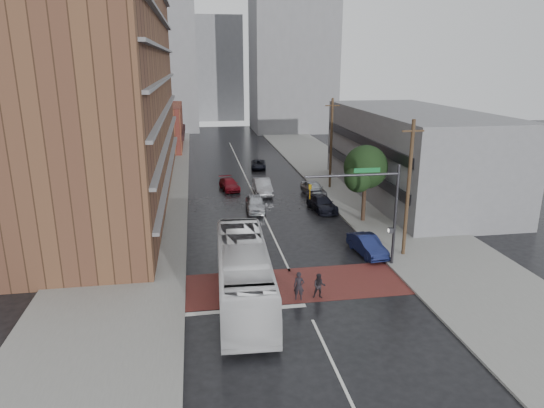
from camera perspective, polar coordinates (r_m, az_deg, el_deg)
ground at (r=31.14m, az=3.02°, el=-9.85°), size 160.00×160.00×0.00m
crosswalk at (r=31.58m, az=2.83°, el=-9.44°), size 14.00×5.00×0.02m
sidewalk_west at (r=54.32m, az=-14.60°, el=1.29°), size 9.00×90.00×0.15m
sidewalk_east at (r=56.80m, az=9.15°, el=2.27°), size 9.00×90.00×0.15m
apartment_block at (r=51.89m, az=-18.69°, el=15.87°), size 10.00×44.00×28.00m
storefront_west at (r=82.14m, az=-13.37°, el=8.82°), size 8.00×16.00×7.00m
building_east at (r=53.17m, az=16.19°, el=5.74°), size 11.00×26.00×9.00m
distant_tower_west at (r=105.60m, az=-14.07°, el=17.19°), size 18.00×16.00×32.00m
distant_tower_east at (r=101.36m, az=2.43°, el=18.82°), size 16.00×14.00×36.00m
distant_tower_center at (r=122.43m, az=-6.52°, el=15.52°), size 12.00×10.00×24.00m
street_tree at (r=42.87m, az=10.95°, el=3.96°), size 4.20×4.10×6.90m
signal_mast at (r=33.30m, az=12.13°, el=0.30°), size 6.50×0.30×7.20m
utility_pole_near at (r=35.66m, az=15.75°, el=1.79°), size 1.60×0.26×10.00m
utility_pole_far at (r=54.06m, az=6.98°, el=7.13°), size 1.60×0.26×10.00m
transit_bus at (r=29.01m, az=-3.35°, el=-8.11°), size 3.45×12.62×3.48m
pedestrian_a at (r=29.39m, az=3.19°, el=-9.63°), size 0.72×0.56×1.75m
pedestrian_b at (r=29.70m, az=5.57°, el=-9.58°), size 0.87×0.74×1.57m
car_travel_a at (r=46.23m, az=-1.98°, el=0.08°), size 2.03×4.55×1.52m
car_travel_b at (r=52.24m, az=-1.14°, el=2.07°), size 1.73×4.94×1.63m
car_travel_c at (r=54.23m, az=-5.05°, el=2.33°), size 2.41×4.48×1.23m
suv_travel at (r=64.80m, az=-1.61°, el=4.68°), size 2.38×4.30×1.14m
car_parked_near at (r=36.64m, az=11.15°, el=-4.78°), size 2.02×4.46×1.42m
car_parked_mid at (r=46.72m, az=5.88°, el=0.08°), size 2.48×4.95×1.38m
car_parked_far at (r=51.95m, az=4.91°, el=1.85°), size 2.34×4.58×1.49m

